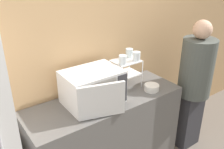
{
  "coord_description": "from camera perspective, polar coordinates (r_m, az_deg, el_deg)",
  "views": [
    {
      "loc": [
        -1.22,
        -1.52,
        2.2
      ],
      "look_at": [
        0.1,
        0.32,
        1.16
      ],
      "focal_mm": 40.0,
      "sensor_mm": 36.0,
      "label": 1
    }
  ],
  "objects": [
    {
      "name": "wall_back",
      "position": [
        2.62,
        -5.69,
        4.56
      ],
      "size": [
        8.0,
        0.06,
        2.6
      ],
      "color": "tan",
      "rests_on": "ground_plane"
    },
    {
      "name": "counter",
      "position": [
        2.79,
        -1.39,
        -13.8
      ],
      "size": [
        1.65,
        0.58,
        0.92
      ],
      "color": "#595654",
      "rests_on": "ground_plane"
    },
    {
      "name": "microwave",
      "position": [
        2.39,
        -4.39,
        -3.0
      ],
      "size": [
        0.55,
        0.54,
        0.33
      ],
      "color": "silver",
      "rests_on": "counter"
    },
    {
      "name": "dish_rack",
      "position": [
        2.68,
        3.21,
        1.53
      ],
      "size": [
        0.29,
        0.23,
        0.31
      ],
      "color": "white",
      "rests_on": "counter"
    },
    {
      "name": "glass_front_left",
      "position": [
        2.53,
        2.46,
        3.37
      ],
      "size": [
        0.08,
        0.08,
        0.1
      ],
      "color": "silver",
      "rests_on": "dish_rack"
    },
    {
      "name": "glass_back_right",
      "position": [
        2.72,
        3.96,
        4.92
      ],
      "size": [
        0.08,
        0.08,
        0.1
      ],
      "color": "silver",
      "rests_on": "dish_rack"
    },
    {
      "name": "glass_front_right",
      "position": [
        2.64,
        5.63,
        4.2
      ],
      "size": [
        0.08,
        0.08,
        0.1
      ],
      "color": "silver",
      "rests_on": "dish_rack"
    },
    {
      "name": "bowl",
      "position": [
        2.7,
        9.04,
        -2.99
      ],
      "size": [
        0.16,
        0.16,
        0.07
      ],
      "color": "silver",
      "rests_on": "counter"
    },
    {
      "name": "person",
      "position": [
        3.08,
        18.33,
        -1.52
      ],
      "size": [
        0.38,
        0.38,
        1.63
      ],
      "color": "#2D2D33",
      "rests_on": "ground_plane"
    }
  ]
}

